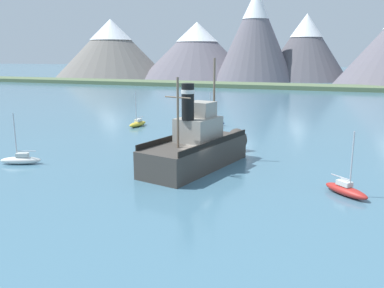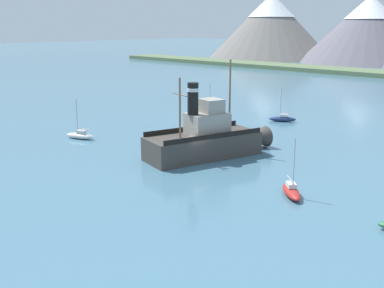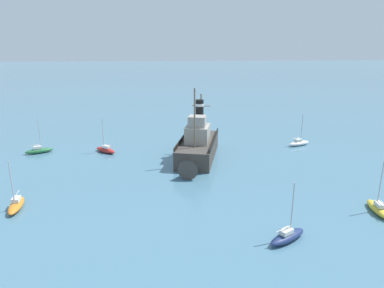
% 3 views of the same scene
% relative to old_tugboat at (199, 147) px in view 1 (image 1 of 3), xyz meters
% --- Properties ---
extents(ground_plane, '(600.00, 600.00, 0.00)m').
position_rel_old_tugboat_xyz_m(ground_plane, '(0.74, -2.62, -1.83)').
color(ground_plane, '#477289').
extents(mountain_ridge, '(206.30, 64.77, 33.25)m').
position_rel_old_tugboat_xyz_m(mountain_ridge, '(2.50, 121.53, 11.83)').
color(mountain_ridge, slate).
rests_on(mountain_ridge, ground).
extents(shoreline_strip, '(240.00, 12.00, 1.20)m').
position_rel_old_tugboat_xyz_m(shoreline_strip, '(0.74, 90.26, -1.23)').
color(shoreline_strip, '#5B704C').
rests_on(shoreline_strip, ground).
extents(old_tugboat, '(7.26, 14.79, 9.90)m').
position_rel_old_tugboat_xyz_m(old_tugboat, '(0.00, 0.00, 0.00)').
color(old_tugboat, '#423D38').
rests_on(old_tugboat, ground).
extents(sailboat_navy, '(3.81, 2.92, 4.90)m').
position_rel_old_tugboat_xyz_m(sailboat_navy, '(-4.84, 20.87, -1.40)').
color(sailboat_navy, navy).
rests_on(sailboat_navy, ground).
extents(sailboat_white, '(3.94, 2.37, 4.90)m').
position_rel_old_tugboat_xyz_m(sailboat_white, '(-16.28, -4.93, -1.40)').
color(sailboat_white, white).
rests_on(sailboat_white, ground).
extents(sailboat_yellow, '(1.59, 3.91, 4.90)m').
position_rel_old_tugboat_xyz_m(sailboat_yellow, '(-14.90, 17.04, -1.40)').
color(sailboat_yellow, gold).
rests_on(sailboat_yellow, ground).
extents(sailboat_red, '(3.55, 3.37, 4.90)m').
position_rel_old_tugboat_xyz_m(sailboat_red, '(12.86, -4.09, -1.40)').
color(sailboat_red, '#B22823').
rests_on(sailboat_red, ground).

